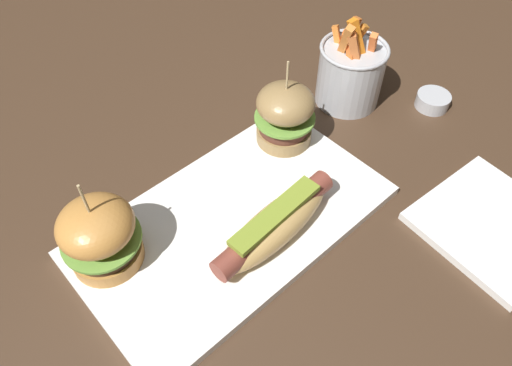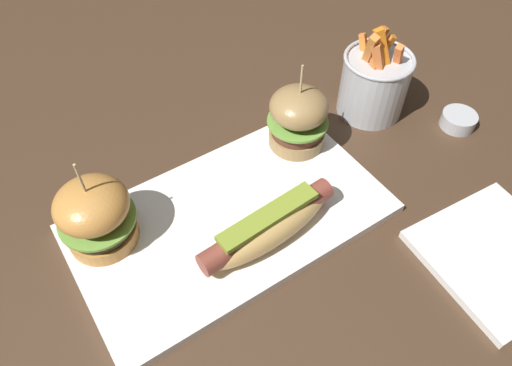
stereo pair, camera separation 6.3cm
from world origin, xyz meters
name	(u,v)px [view 2 (the right image)]	position (x,y,z in m)	size (l,w,h in m)	color
ground_plane	(231,221)	(0.00, 0.00, 0.00)	(3.00, 3.00, 0.00)	#422D1E
platter_main	(230,218)	(0.00, 0.00, 0.01)	(0.41, 0.23, 0.01)	white
hot_dog	(268,226)	(0.02, -0.06, 0.04)	(0.20, 0.07, 0.05)	tan
slider_left	(96,215)	(-0.15, 0.06, 0.06)	(0.10, 0.10, 0.14)	#C3833D
slider_right	(298,118)	(0.16, 0.06, 0.06)	(0.09, 0.09, 0.14)	#967648
fries_bucket	(374,83)	(0.31, 0.07, 0.06)	(0.11, 0.11, 0.15)	#B7BABF
sauce_ramekin	(459,120)	(0.40, -0.04, 0.01)	(0.06, 0.06, 0.02)	#B7BABF
side_plate	(498,256)	(0.25, -0.24, 0.01)	(0.17, 0.17, 0.01)	white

